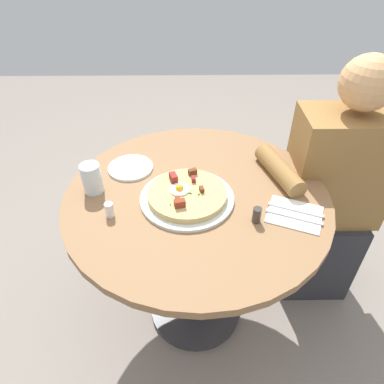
# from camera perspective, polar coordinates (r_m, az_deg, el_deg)

# --- Properties ---
(ground_plane) EXTENTS (6.00, 6.00, 0.00)m
(ground_plane) POSITION_cam_1_polar(r_m,az_deg,el_deg) (1.76, 0.57, -18.57)
(ground_plane) COLOR gray
(dining_table) EXTENTS (0.93, 0.93, 0.72)m
(dining_table) POSITION_cam_1_polar(r_m,az_deg,el_deg) (1.33, 0.73, -5.90)
(dining_table) COLOR olive
(dining_table) RESTS_ON ground_plane
(person_seated) EXTENTS (0.53, 0.36, 1.14)m
(person_seated) POSITION_cam_1_polar(r_m,az_deg,el_deg) (1.60, 21.27, -1.82)
(person_seated) COLOR #2D2D33
(person_seated) RESTS_ON ground_plane
(pizza_plate) EXTENTS (0.32, 0.32, 0.01)m
(pizza_plate) POSITION_cam_1_polar(r_m,az_deg,el_deg) (1.19, -0.81, -1.00)
(pizza_plate) COLOR silver
(pizza_plate) RESTS_ON dining_table
(breakfast_pizza) EXTENTS (0.27, 0.27, 0.05)m
(breakfast_pizza) POSITION_cam_1_polar(r_m,az_deg,el_deg) (1.18, -0.88, -0.29)
(breakfast_pizza) COLOR tan
(breakfast_pizza) RESTS_ON pizza_plate
(bread_plate) EXTENTS (0.17, 0.17, 0.01)m
(bread_plate) POSITION_cam_1_polar(r_m,az_deg,el_deg) (1.35, -10.01, 3.94)
(bread_plate) COLOR white
(bread_plate) RESTS_ON dining_table
(napkin) EXTENTS (0.21, 0.19, 0.00)m
(napkin) POSITION_cam_1_polar(r_m,az_deg,el_deg) (1.18, 16.43, -3.52)
(napkin) COLOR white
(napkin) RESTS_ON dining_table
(fork) EXTENTS (0.17, 0.08, 0.00)m
(fork) POSITION_cam_1_polar(r_m,az_deg,el_deg) (1.19, 16.59, -2.81)
(fork) COLOR silver
(fork) RESTS_ON napkin
(knife) EXTENTS (0.17, 0.08, 0.00)m
(knife) POSITION_cam_1_polar(r_m,az_deg,el_deg) (1.16, 16.34, -3.92)
(knife) COLOR silver
(knife) RESTS_ON napkin
(water_glass) EXTENTS (0.07, 0.07, 0.11)m
(water_glass) POSITION_cam_1_polar(r_m,az_deg,el_deg) (1.24, -16.06, 2.14)
(water_glass) COLOR silver
(water_glass) RESTS_ON dining_table
(salt_shaker) EXTENTS (0.03, 0.03, 0.05)m
(salt_shaker) POSITION_cam_1_polar(r_m,az_deg,el_deg) (1.14, -13.35, -2.86)
(salt_shaker) COLOR white
(salt_shaker) RESTS_ON dining_table
(pepper_shaker) EXTENTS (0.03, 0.03, 0.05)m
(pepper_shaker) POSITION_cam_1_polar(r_m,az_deg,el_deg) (1.11, 10.56, -3.73)
(pepper_shaker) COLOR #3F3833
(pepper_shaker) RESTS_ON dining_table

